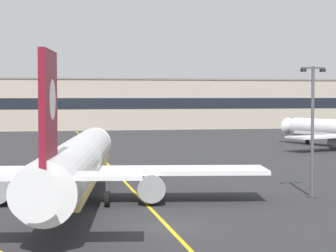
# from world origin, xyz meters

# --- Properties ---
(ground_plane) EXTENTS (400.00, 400.00, 0.00)m
(ground_plane) POSITION_xyz_m (0.00, 0.00, 0.00)
(ground_plane) COLOR #2D2D30
(taxiway_centreline) EXTENTS (0.47, 180.00, 0.01)m
(taxiway_centreline) POSITION_xyz_m (0.00, 30.00, 0.00)
(taxiway_centreline) COLOR yellow
(taxiway_centreline) RESTS_ON ground
(airliner_foreground) EXTENTS (32.36, 41.40, 11.65)m
(airliner_foreground) POSITION_xyz_m (-5.60, 10.99, 3.37)
(airliner_foreground) COLOR white
(airliner_foreground) RESTS_ON ground
(apron_lamp_post) EXTENTS (2.24, 0.90, 11.59)m
(apron_lamp_post) POSITION_xyz_m (15.01, 10.22, 6.09)
(apron_lamp_post) COLOR #515156
(apron_lamp_post) RESTS_ON ground
(safety_cone_by_nose_gear) EXTENTS (0.44, 0.44, 0.55)m
(safety_cone_by_nose_gear) POSITION_xyz_m (-3.63, 26.46, 0.26)
(safety_cone_by_nose_gear) COLOR orange
(safety_cone_by_nose_gear) RESTS_ON ground
(terminal_building) EXTENTS (155.51, 12.40, 13.65)m
(terminal_building) POSITION_xyz_m (7.67, 128.31, 6.83)
(terminal_building) COLOR #B2A893
(terminal_building) RESTS_ON ground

